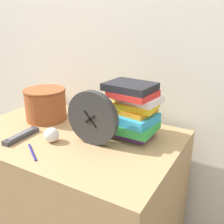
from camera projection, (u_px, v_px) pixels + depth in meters
wall_back at (113, 28)px, 1.41m from camera, size 6.00×0.04×2.40m
desk at (75, 198)px, 1.37m from camera, size 1.00×0.66×0.73m
desk_clock at (92, 118)px, 1.11m from camera, size 0.24×0.04×0.24m
book_stack at (131, 111)px, 1.18m from camera, size 0.27×0.21×0.25m
basket at (46, 103)px, 1.39m from camera, size 0.22×0.22×0.17m
tv_remote at (21, 136)px, 1.20m from camera, size 0.05×0.19×0.02m
crumpled_paper_ball at (52, 135)px, 1.16m from camera, size 0.07×0.07×0.07m
pen at (32, 152)px, 1.07m from camera, size 0.13×0.09×0.01m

